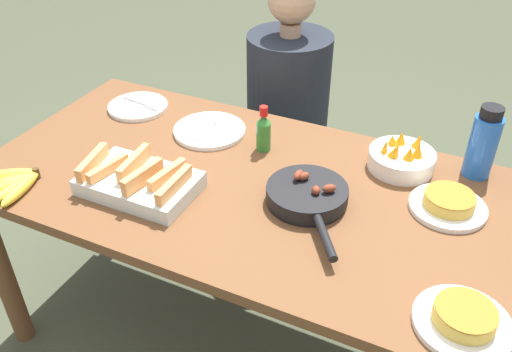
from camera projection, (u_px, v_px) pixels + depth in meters
ground_plane at (256, 338)px, 2.08m from camera, size 14.00×14.00×0.00m
dining_table at (256, 208)px, 1.71m from camera, size 1.74×0.85×0.73m
banana_bunch at (12, 183)px, 1.63m from camera, size 0.21×0.20×0.04m
melon_tray at (139, 181)px, 1.61m from camera, size 0.35×0.22×0.10m
skillet at (308, 195)px, 1.56m from camera, size 0.29×0.36×0.08m
frittata_plate_center at (463, 319)px, 1.20m from camera, size 0.22×0.22×0.05m
frittata_plate_side at (448, 204)px, 1.54m from camera, size 0.22×0.22×0.05m
empty_plate_near_front at (138, 107)px, 2.05m from camera, size 0.22×0.22×0.02m
empty_plate_far_left at (210, 130)px, 1.91m from camera, size 0.25×0.25×0.02m
fruit_bowl_mango at (402, 158)px, 1.71m from camera, size 0.21×0.21×0.12m
water_bottle at (483, 144)px, 1.64m from camera, size 0.09×0.09×0.23m
hot_sauce_bottle at (264, 131)px, 1.78m from camera, size 0.05×0.05×0.16m
person_figure at (287, 136)px, 2.38m from camera, size 0.38×0.38×1.17m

